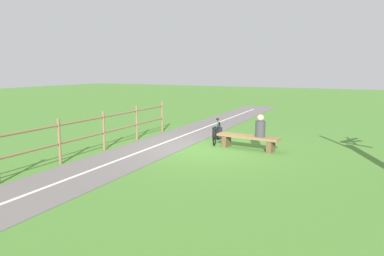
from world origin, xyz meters
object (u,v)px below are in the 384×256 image
(bench, at_px, (248,139))
(backpack, at_px, (217,133))
(person_seated, at_px, (260,127))
(bicycle, at_px, (217,133))

(bench, height_order, backpack, bench)
(person_seated, xyz_separation_m, bicycle, (1.76, -0.60, -0.42))
(person_seated, distance_m, bicycle, 1.91)
(bench, relative_size, person_seated, 2.98)
(bench, relative_size, bicycle, 1.29)
(backpack, bearing_deg, person_seated, 149.13)
(bicycle, bearing_deg, person_seated, 56.07)
(bench, distance_m, backpack, 1.96)
(person_seated, relative_size, backpack, 1.67)
(person_seated, distance_m, backpack, 2.39)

